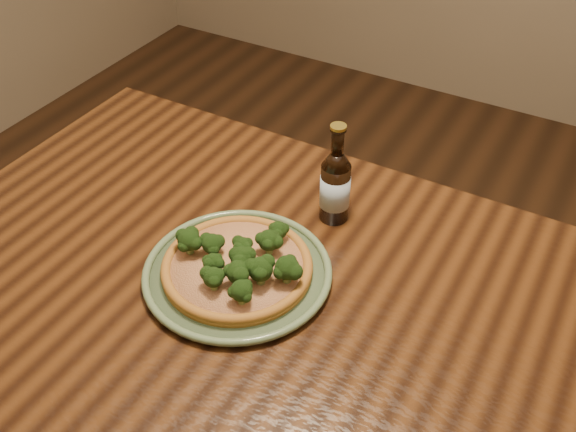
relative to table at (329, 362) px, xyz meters
The scene contains 4 objects.
table is the anchor object (origin of this frame).
plate 0.22m from the table, behind, with size 0.33×0.33×0.02m.
pizza 0.23m from the table, behind, with size 0.26×0.26×0.07m.
beer_bottle 0.32m from the table, 115.68° to the left, with size 0.06×0.06×0.21m.
Camera 1 is at (0.29, -0.56, 1.58)m, focal length 42.00 mm.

